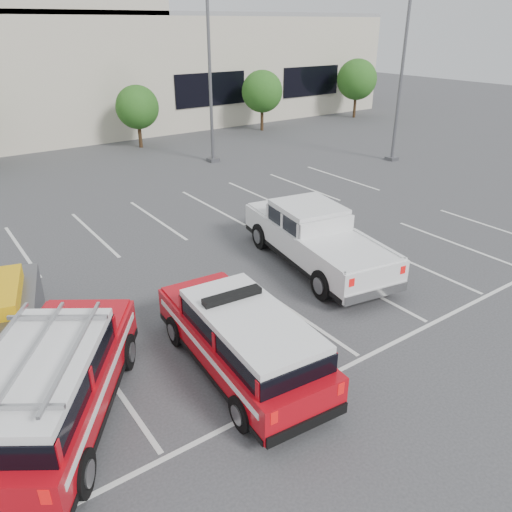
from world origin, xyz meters
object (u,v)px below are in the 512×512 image
Objects in this scene: ladder_suv at (52,391)px; light_pole_mid at (210,70)px; convention_building at (17,66)px; white_pickup at (315,243)px; fire_chief_suv at (242,343)px; light_pole_right at (402,69)px; tree_right at (263,93)px; tree_mid_right at (138,109)px; tree_far_right at (357,81)px.

light_pole_mid is at bearing 85.04° from ladder_suv.
convention_building is 8.81× the size of white_pickup.
white_pickup is (5.27, 3.40, 0.02)m from fire_chief_suv.
white_pickup is (-13.40, -8.09, -4.39)m from light_pole_right.
tree_right is 12.32m from light_pole_right.
tree_right reaches higher than white_pickup.
tree_right is at bearing 67.89° from white_pickup.
light_pole_right is 1.50× the size of white_pickup.
tree_mid_right reaches higher than ladder_suv.
light_pole_mid is 22.12m from ladder_suv.
tree_far_right is 0.71× the size of white_pickup.
tree_far_right reaches higher than fire_chief_suv.
convention_building is 5.86× the size of light_pole_mid.
light_pole_mid reaches higher than tree_right.
light_pole_right is at bearing 36.31° from fire_chief_suv.
light_pole_right is (-9.09, -12.05, 2.14)m from tree_far_right.
tree_far_right is at bearing 44.98° from fire_chief_suv.
white_pickup is (2.41, -29.96, -3.92)m from convention_building.
tree_mid_right is 20.37m from white_pickup.
convention_building reaches higher than ladder_suv.
tree_mid_right is 0.59× the size of white_pickup.
tree_far_right reaches higher than tree_right.
convention_building is at bearing 158.49° from tree_far_right.
tree_mid_right is 0.72× the size of fire_chief_suv.
white_pickup is (-4.40, -14.09, -4.39)m from light_pole_mid.
tree_far_right is at bearing 0.00° from tree_right.
light_pole_right reaches higher than white_pickup.
white_pickup is at bearing 37.53° from fire_chief_suv.
fire_chief_suv is 0.96× the size of ladder_suv.
light_pole_mid is (6.82, -15.86, 0.47)m from convention_building.
convention_building is 15.04× the size of tree_mid_right.
fire_chief_suv is at bearing -139.71° from tree_far_right.
tree_mid_right is 0.82× the size of tree_far_right.
tree_right is 0.65× the size of white_pickup.
fire_chief_suv is at bearing -94.90° from convention_building.
tree_right is 0.80× the size of fire_chief_suv.
tree_right is 0.76× the size of ladder_suv.
light_pole_mid is 15.41m from white_pickup.
light_pole_right reaches higher than fire_chief_suv.
convention_building reaches higher than light_pole_mid.
light_pole_right is at bearing -85.69° from tree_right.
tree_mid_right is at bearing 76.43° from fire_chief_suv.
light_pole_mid is (-8.09, -6.05, 2.41)m from tree_right.
convention_building is at bearing 116.57° from tree_mid_right.
tree_mid_right is at bearing -63.43° from convention_building.
light_pole_right reaches higher than tree_far_right.
tree_far_right is at bearing 51.55° from white_pickup.
ladder_suv is at bearing -102.06° from convention_building.
ladder_suv reaches higher than white_pickup.
fire_chief_suv is 4.18m from ladder_suv.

